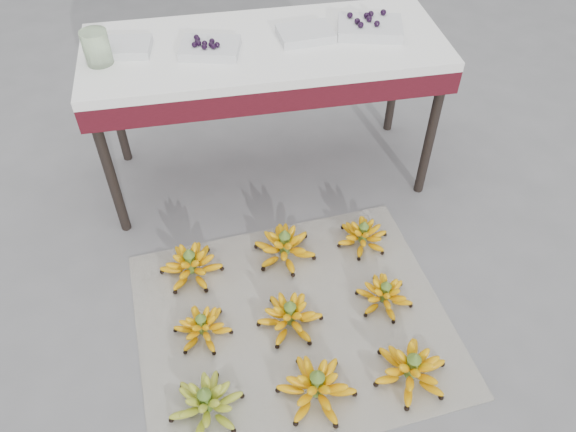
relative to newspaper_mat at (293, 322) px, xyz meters
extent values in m
plane|color=slate|center=(-0.09, 0.06, 0.00)|extent=(60.00, 60.00, 0.00)
cube|color=silver|center=(0.00, 0.00, 0.00)|extent=(1.34, 1.16, 0.01)
ellipsoid|color=olive|center=(-0.38, -0.32, 0.04)|extent=(0.27, 0.27, 0.08)
ellipsoid|color=olive|center=(-0.38, -0.32, 0.08)|extent=(0.19, 0.19, 0.06)
ellipsoid|color=olive|center=(-0.38, -0.32, 0.11)|extent=(0.13, 0.13, 0.05)
cylinder|color=#4C6D24|center=(-0.38, -0.32, 0.08)|extent=(0.04, 0.04, 0.11)
cone|color=#4C6D24|center=(-0.38, -0.32, 0.15)|extent=(0.05, 0.05, 0.04)
ellipsoid|color=#FFBB01|center=(0.02, -0.33, 0.05)|extent=(0.38, 0.38, 0.09)
ellipsoid|color=#FFBB01|center=(0.02, -0.33, 0.08)|extent=(0.27, 0.27, 0.06)
ellipsoid|color=#FFBB01|center=(0.02, -0.33, 0.12)|extent=(0.17, 0.17, 0.05)
cylinder|color=#4C6D24|center=(0.02, -0.33, 0.08)|extent=(0.05, 0.05, 0.12)
cone|color=#4C6D24|center=(0.02, -0.33, 0.16)|extent=(0.06, 0.06, 0.04)
ellipsoid|color=#FFBB01|center=(0.39, -0.32, 0.04)|extent=(0.28, 0.28, 0.08)
ellipsoid|color=#FFBB01|center=(0.39, -0.32, 0.08)|extent=(0.20, 0.20, 0.06)
ellipsoid|color=#FFBB01|center=(0.39, -0.32, 0.12)|extent=(0.13, 0.13, 0.05)
cylinder|color=#4C6D24|center=(0.39, -0.32, 0.08)|extent=(0.05, 0.05, 0.11)
cone|color=#4C6D24|center=(0.39, -0.32, 0.15)|extent=(0.05, 0.05, 0.04)
ellipsoid|color=#FFBB01|center=(-0.37, 0.01, 0.04)|extent=(0.30, 0.30, 0.07)
ellipsoid|color=#FFBB01|center=(-0.37, 0.01, 0.07)|extent=(0.21, 0.21, 0.05)
ellipsoid|color=#FFBB01|center=(-0.37, 0.01, 0.09)|extent=(0.14, 0.14, 0.04)
cylinder|color=#4C6D24|center=(-0.37, 0.01, 0.07)|extent=(0.04, 0.04, 0.09)
cone|color=#4C6D24|center=(-0.37, 0.01, 0.13)|extent=(0.04, 0.04, 0.03)
ellipsoid|color=#FFBB01|center=(-0.01, -0.01, 0.04)|extent=(0.34, 0.34, 0.08)
ellipsoid|color=#FFBB01|center=(-0.01, -0.01, 0.08)|extent=(0.24, 0.24, 0.06)
ellipsoid|color=#FFBB01|center=(-0.01, -0.01, 0.11)|extent=(0.16, 0.16, 0.05)
cylinder|color=#4C6D24|center=(-0.01, -0.01, 0.08)|extent=(0.04, 0.04, 0.11)
cone|color=#4C6D24|center=(-0.01, -0.01, 0.14)|extent=(0.05, 0.05, 0.04)
ellipsoid|color=#FFBB01|center=(0.39, 0.03, 0.04)|extent=(0.30, 0.30, 0.07)
ellipsoid|color=#FFBB01|center=(0.39, 0.03, 0.07)|extent=(0.21, 0.21, 0.05)
ellipsoid|color=#FFBB01|center=(0.39, 0.03, 0.10)|extent=(0.14, 0.14, 0.04)
cylinder|color=#4C6D24|center=(0.39, 0.03, 0.07)|extent=(0.04, 0.04, 0.10)
cone|color=#4C6D24|center=(0.39, 0.03, 0.13)|extent=(0.04, 0.04, 0.03)
ellipsoid|color=#FFBB01|center=(-0.39, 0.33, 0.04)|extent=(0.33, 0.33, 0.08)
ellipsoid|color=#FFBB01|center=(-0.39, 0.33, 0.08)|extent=(0.23, 0.23, 0.06)
ellipsoid|color=#FFBB01|center=(-0.39, 0.33, 0.11)|extent=(0.15, 0.15, 0.05)
cylinder|color=#4C6D24|center=(-0.39, 0.33, 0.08)|extent=(0.04, 0.04, 0.11)
cone|color=#4C6D24|center=(-0.39, 0.33, 0.15)|extent=(0.05, 0.05, 0.04)
ellipsoid|color=#FFBB01|center=(0.03, 0.36, 0.04)|extent=(0.33, 0.33, 0.08)
ellipsoid|color=#FFBB01|center=(0.03, 0.36, 0.08)|extent=(0.23, 0.23, 0.06)
ellipsoid|color=#FFBB01|center=(0.03, 0.36, 0.11)|extent=(0.15, 0.15, 0.05)
cylinder|color=#4C6D24|center=(0.03, 0.36, 0.08)|extent=(0.05, 0.05, 0.11)
cone|color=#4C6D24|center=(0.03, 0.36, 0.15)|extent=(0.05, 0.05, 0.04)
ellipsoid|color=#FFBB01|center=(0.39, 0.37, 0.04)|extent=(0.26, 0.26, 0.07)
ellipsoid|color=#FFBB01|center=(0.39, 0.37, 0.07)|extent=(0.18, 0.18, 0.05)
ellipsoid|color=#FFBB01|center=(0.39, 0.37, 0.10)|extent=(0.12, 0.12, 0.04)
cylinder|color=#4C6D24|center=(0.39, 0.37, 0.07)|extent=(0.04, 0.04, 0.10)
cone|color=#4C6D24|center=(0.39, 0.37, 0.13)|extent=(0.05, 0.05, 0.03)
cylinder|color=black|center=(-0.68, 0.67, 0.35)|extent=(0.05, 0.05, 0.71)
cylinder|color=black|center=(0.77, 0.67, 0.35)|extent=(0.05, 0.05, 0.71)
cylinder|color=black|center=(-0.68, 1.19, 0.35)|extent=(0.05, 0.05, 0.71)
cylinder|color=black|center=(0.77, 1.19, 0.35)|extent=(0.05, 0.05, 0.71)
cube|color=#4A0D19|center=(0.05, 0.93, 0.65)|extent=(1.56, 0.62, 0.10)
cube|color=white|center=(0.05, 0.93, 0.73)|extent=(1.56, 0.62, 0.04)
cube|color=silver|center=(-0.54, 0.96, 0.76)|extent=(0.24, 0.19, 0.04)
cube|color=silver|center=(-0.19, 0.89, 0.77)|extent=(0.27, 0.23, 0.04)
sphere|color=black|center=(-0.23, 0.91, 0.80)|extent=(0.02, 0.02, 0.02)
sphere|color=black|center=(-0.21, 0.87, 0.80)|extent=(0.02, 0.02, 0.02)
sphere|color=black|center=(-0.25, 0.87, 0.80)|extent=(0.02, 0.02, 0.02)
sphere|color=black|center=(-0.23, 0.88, 0.80)|extent=(0.02, 0.02, 0.02)
sphere|color=black|center=(-0.16, 0.85, 0.80)|extent=(0.02, 0.02, 0.02)
sphere|color=black|center=(-0.21, 0.85, 0.80)|extent=(0.02, 0.02, 0.02)
sphere|color=black|center=(-0.18, 0.84, 0.80)|extent=(0.02, 0.02, 0.02)
sphere|color=black|center=(-0.24, 0.89, 0.80)|extent=(0.02, 0.02, 0.02)
sphere|color=black|center=(-0.24, 0.93, 0.80)|extent=(0.02, 0.02, 0.02)
sphere|color=black|center=(-0.18, 0.89, 0.80)|extent=(0.02, 0.02, 0.02)
sphere|color=black|center=(-0.18, 0.86, 0.80)|extent=(0.02, 0.02, 0.02)
cube|color=silver|center=(0.23, 0.93, 0.76)|extent=(0.24, 0.18, 0.04)
cube|color=silver|center=(0.51, 0.93, 0.77)|extent=(0.32, 0.26, 0.04)
sphere|color=black|center=(0.45, 0.93, 0.80)|extent=(0.03, 0.03, 0.03)
sphere|color=black|center=(0.53, 0.98, 0.80)|extent=(0.03, 0.03, 0.03)
sphere|color=black|center=(0.59, 0.99, 0.80)|extent=(0.03, 0.03, 0.03)
sphere|color=black|center=(0.53, 0.89, 0.80)|extent=(0.03, 0.03, 0.03)
sphere|color=black|center=(0.46, 0.90, 0.80)|extent=(0.03, 0.03, 0.03)
sphere|color=black|center=(0.51, 0.94, 0.80)|extent=(0.03, 0.03, 0.03)
sphere|color=black|center=(0.44, 0.99, 0.80)|extent=(0.03, 0.03, 0.03)
sphere|color=black|center=(0.51, 0.97, 0.80)|extent=(0.03, 0.03, 0.03)
cylinder|color=#D4F3C1|center=(-0.64, 0.89, 0.81)|extent=(0.12, 0.12, 0.14)
camera|label=1|loc=(-0.25, -1.26, 1.96)|focal=35.00mm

